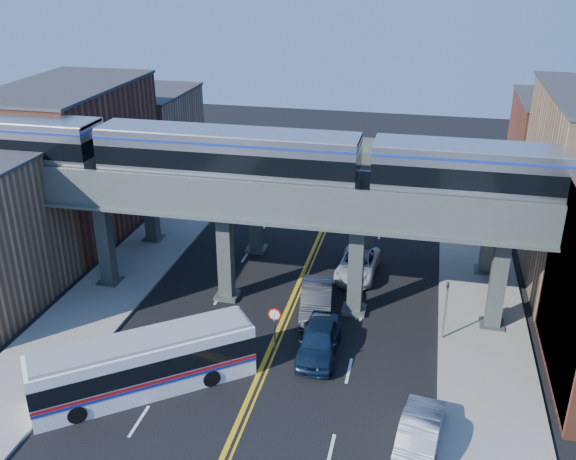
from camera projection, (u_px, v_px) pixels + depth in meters
name	position (u px, v px, depth m)	size (l,w,h in m)	color
ground	(255.00, 382.00, 32.41)	(120.00, 120.00, 0.00)	black
sidewalk_west	(131.00, 270.00, 43.62)	(5.00, 70.00, 0.16)	gray
sidewalk_east	(481.00, 308.00, 39.02)	(5.00, 70.00, 0.16)	gray
building_west_b	(73.00, 161.00, 48.20)	(8.00, 14.00, 11.00)	brown
building_west_c	(146.00, 135.00, 60.42)	(8.00, 10.00, 8.00)	#A37954
building_east_c	(563.00, 155.00, 52.83)	(8.00, 10.00, 9.00)	brown
mural_panel	(563.00, 293.00, 31.17)	(0.10, 9.50, 9.50)	teal
elevated_viaduct_near	(289.00, 207.00, 36.96)	(52.00, 3.60, 7.40)	#3A433F
elevated_viaduct_far	(312.00, 169.00, 43.22)	(52.00, 3.60, 7.40)	#3A433F
transit_train	(227.00, 156.00, 36.57)	(46.71, 2.93, 3.41)	black
stop_sign	(275.00, 322.00, 34.33)	(0.76, 0.09, 2.63)	slate
traffic_signal	(446.00, 304.00, 35.01)	(0.15, 0.18, 4.10)	slate
transit_bus	(144.00, 365.00, 31.36)	(10.09, 8.52, 2.80)	white
car_lane_a	(319.00, 340.00, 34.33)	(2.05, 5.09, 1.73)	#0F2039
car_lane_b	(316.00, 300.00, 38.26)	(1.82, 5.20, 1.71)	#303032
car_lane_c	(358.00, 265.00, 42.84)	(2.47, 5.36, 1.49)	silver
car_lane_d	(357.00, 203.00, 52.90)	(2.53, 6.22, 1.81)	silver
car_parked_curb	(420.00, 430.00, 28.02)	(1.68, 4.83, 1.59)	#B8B7BD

